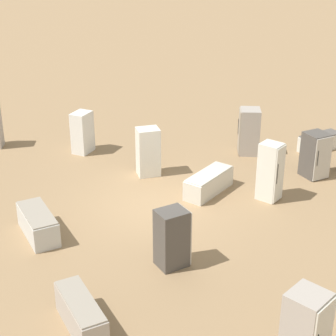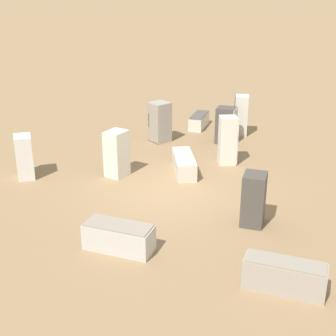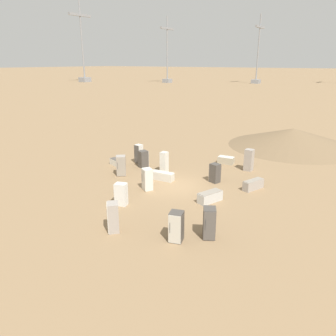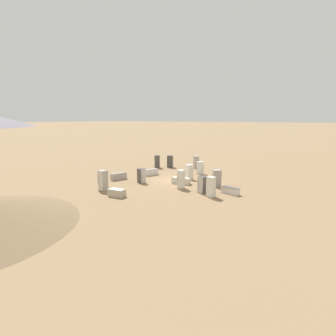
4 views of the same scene
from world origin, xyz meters
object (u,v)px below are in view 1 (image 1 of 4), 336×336
object	(u,v)px
discarded_fridge_11	(172,238)
discarded_fridge_7	(148,152)
discarded_fridge_4	(315,155)
discarded_fridge_0	(209,183)
discarded_fridge_5	(38,224)
discarded_fridge_15	(249,131)
discarded_fridge_8	(270,172)
discarded_fridge_9	(81,315)
discarded_fridge_10	(83,132)
discarded_fridge_14	(320,142)

from	to	relation	value
discarded_fridge_11	discarded_fridge_7	bearing A→B (deg)	157.49
discarded_fridge_4	discarded_fridge_11	size ratio (longest dim) A/B	1.00
discarded_fridge_0	discarded_fridge_4	size ratio (longest dim) A/B	1.30
discarded_fridge_4	discarded_fridge_5	size ratio (longest dim) A/B	0.80
discarded_fridge_15	discarded_fridge_5	bearing A→B (deg)	135.31
discarded_fridge_8	discarded_fridge_4	bearing A→B (deg)	171.03
discarded_fridge_11	discarded_fridge_15	size ratio (longest dim) A/B	0.90
discarded_fridge_0	discarded_fridge_8	bearing A→B (deg)	-157.27
discarded_fridge_9	discarded_fridge_10	size ratio (longest dim) A/B	1.23
discarded_fridge_4	discarded_fridge_7	distance (m)	5.53
discarded_fridge_7	discarded_fridge_14	size ratio (longest dim) A/B	0.92
discarded_fridge_0	discarded_fridge_9	world-z (taller)	discarded_fridge_9
discarded_fridge_5	discarded_fridge_7	world-z (taller)	discarded_fridge_7
discarded_fridge_9	discarded_fridge_10	bearing A→B (deg)	69.81
discarded_fridge_5	discarded_fridge_8	xyz separation A→B (m)	(3.31, 6.12, 0.55)
discarded_fridge_4	discarded_fridge_11	distance (m)	7.08
discarded_fridge_8	discarded_fridge_9	xyz separation A→B (m)	(0.54, -7.72, -0.54)
discarded_fridge_7	discarded_fridge_10	world-z (taller)	discarded_fridge_7
discarded_fridge_7	discarded_fridge_8	xyz separation A→B (m)	(3.98, 1.26, 0.09)
discarded_fridge_8	discarded_fridge_10	size ratio (longest dim) A/B	1.19
discarded_fridge_8	discarded_fridge_11	size ratio (longest dim) A/B	1.20
discarded_fridge_4	discarded_fridge_11	bearing A→B (deg)	20.77
discarded_fridge_8	discarded_fridge_11	world-z (taller)	discarded_fridge_8
discarded_fridge_5	discarded_fridge_11	xyz separation A→B (m)	(3.60, 1.47, 0.40)
discarded_fridge_10	discarded_fridge_14	world-z (taller)	discarded_fridge_10
discarded_fridge_15	discarded_fridge_7	bearing A→B (deg)	120.38
discarded_fridge_7	discarded_fridge_8	size ratio (longest dim) A/B	0.90
discarded_fridge_14	discarded_fridge_11	bearing A→B (deg)	113.15
discarded_fridge_11	discarded_fridge_5	bearing A→B (deg)	-141.77
discarded_fridge_8	discarded_fridge_7	bearing A→B (deg)	-77.79
discarded_fridge_5	discarded_fridge_7	size ratio (longest dim) A/B	1.16
discarded_fridge_0	discarded_fridge_15	world-z (taller)	discarded_fridge_15
discarded_fridge_5	discarded_fridge_8	distance (m)	6.98
discarded_fridge_11	discarded_fridge_8	bearing A→B (deg)	109.59
discarded_fridge_7	discarded_fridge_14	distance (m)	6.69
discarded_fridge_4	discarded_fridge_10	distance (m)	8.27
discarded_fridge_9	discarded_fridge_15	size ratio (longest dim) A/B	1.11
discarded_fridge_9	discarded_fridge_14	world-z (taller)	discarded_fridge_9
discarded_fridge_8	discarded_fridge_15	bearing A→B (deg)	-139.57
discarded_fridge_0	discarded_fridge_11	distance (m)	4.21
discarded_fridge_11	discarded_fridge_14	bearing A→B (deg)	113.22
discarded_fridge_0	discarded_fridge_4	bearing A→B (deg)	-124.98
discarded_fridge_8	discarded_fridge_10	world-z (taller)	discarded_fridge_8
discarded_fridge_5	discarded_fridge_10	xyz separation A→B (m)	(-3.81, 4.62, 0.40)
discarded_fridge_14	discarded_fridge_15	world-z (taller)	discarded_fridge_15
discarded_fridge_7	discarded_fridge_5	bearing A→B (deg)	-141.71
discarded_fridge_7	discarded_fridge_14	xyz separation A→B (m)	(3.10, 5.91, -0.52)
discarded_fridge_8	discarded_fridge_14	xyz separation A→B (m)	(-0.88, 4.65, -0.61)
discarded_fridge_5	discarded_fridge_11	size ratio (longest dim) A/B	1.26
discarded_fridge_4	discarded_fridge_14	xyz separation A→B (m)	(-1.04, 2.23, -0.46)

